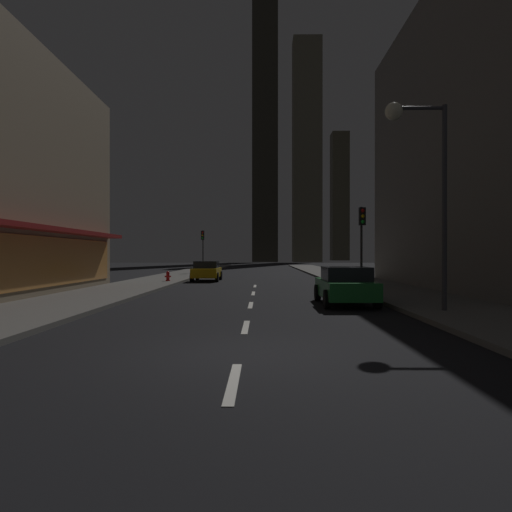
{
  "coord_description": "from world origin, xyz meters",
  "views": [
    {
      "loc": [
        0.43,
        -8.78,
        1.91
      ],
      "look_at": [
        0.0,
        23.52,
        1.82
      ],
      "focal_mm": 32.03,
      "sensor_mm": 36.0,
      "label": 1
    }
  ],
  "objects_px": {
    "car_parked_far": "(207,271)",
    "street_lamp_right": "(418,155)",
    "traffic_light_far_left": "(203,242)",
    "traffic_light_near_right": "(362,229)",
    "fire_hydrant_far_left": "(168,276)",
    "car_parked_near": "(345,285)"
  },
  "relations": [
    {
      "from": "car_parked_far",
      "to": "street_lamp_right",
      "type": "distance_m",
      "value": 21.14
    },
    {
      "from": "street_lamp_right",
      "to": "fire_hydrant_far_left",
      "type": "bearing_deg",
      "value": 125.14
    },
    {
      "from": "car_parked_near",
      "to": "traffic_light_far_left",
      "type": "distance_m",
      "value": 29.63
    },
    {
      "from": "car_parked_near",
      "to": "traffic_light_near_right",
      "type": "relative_size",
      "value": 1.01
    },
    {
      "from": "traffic_light_far_left",
      "to": "street_lamp_right",
      "type": "xyz_separation_m",
      "value": [
        10.88,
        -30.99,
        1.87
      ]
    },
    {
      "from": "traffic_light_near_right",
      "to": "car_parked_far",
      "type": "bearing_deg",
      "value": 132.48
    },
    {
      "from": "street_lamp_right",
      "to": "car_parked_far",
      "type": "bearing_deg",
      "value": 115.73
    },
    {
      "from": "traffic_light_far_left",
      "to": "street_lamp_right",
      "type": "distance_m",
      "value": 32.9
    },
    {
      "from": "car_parked_far",
      "to": "street_lamp_right",
      "type": "relative_size",
      "value": 0.64
    },
    {
      "from": "car_parked_near",
      "to": "fire_hydrant_far_left",
      "type": "relative_size",
      "value": 6.48
    },
    {
      "from": "traffic_light_near_right",
      "to": "street_lamp_right",
      "type": "xyz_separation_m",
      "value": [
        -0.12,
        -8.7,
        1.87
      ]
    },
    {
      "from": "car_parked_far",
      "to": "street_lamp_right",
      "type": "height_order",
      "value": "street_lamp_right"
    },
    {
      "from": "car_parked_far",
      "to": "traffic_light_near_right",
      "type": "xyz_separation_m",
      "value": [
        9.1,
        -9.94,
        2.45
      ]
    },
    {
      "from": "car_parked_near",
      "to": "car_parked_far",
      "type": "distance_m",
      "value": 17.31
    },
    {
      "from": "car_parked_near",
      "to": "fire_hydrant_far_left",
      "type": "distance_m",
      "value": 16.21
    },
    {
      "from": "car_parked_far",
      "to": "traffic_light_near_right",
      "type": "bearing_deg",
      "value": -47.52
    },
    {
      "from": "fire_hydrant_far_left",
      "to": "street_lamp_right",
      "type": "height_order",
      "value": "street_lamp_right"
    },
    {
      "from": "car_parked_far",
      "to": "street_lamp_right",
      "type": "xyz_separation_m",
      "value": [
        8.98,
        -18.64,
        4.33
      ]
    },
    {
      "from": "car_parked_near",
      "to": "street_lamp_right",
      "type": "bearing_deg",
      "value": -58.42
    },
    {
      "from": "car_parked_near",
      "to": "car_parked_far",
      "type": "bearing_deg",
      "value": 114.58
    },
    {
      "from": "car_parked_near",
      "to": "street_lamp_right",
      "type": "distance_m",
      "value": 5.5
    },
    {
      "from": "fire_hydrant_far_left",
      "to": "street_lamp_right",
      "type": "xyz_separation_m",
      "value": [
        11.28,
        -16.03,
        4.61
      ]
    }
  ]
}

